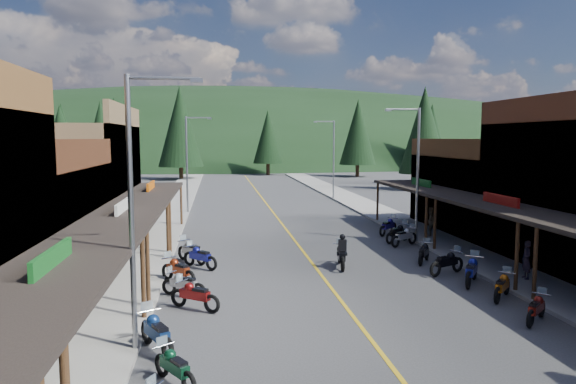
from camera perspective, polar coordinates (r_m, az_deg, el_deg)
name	(u,v)px	position (r m, az deg, el deg)	size (l,w,h in m)	color
ground	(329,285)	(22.30, 4.56, -10.25)	(220.00, 220.00, 0.00)	#38383A
centerline	(275,215)	(41.63, -1.40, -2.61)	(0.15, 90.00, 0.01)	gold
sidewalk_west	(166,217)	(41.55, -13.42, -2.69)	(3.40, 94.00, 0.15)	gray
sidewalk_east	(379,212)	(43.46, 10.08, -2.24)	(3.40, 94.00, 0.15)	gray
shop_west_3	(64,184)	(33.57, -23.66, 0.86)	(10.90, 10.20, 8.20)	brown
shop_east_3	(492,193)	(37.28, 21.74, -0.12)	(10.90, 10.20, 6.20)	#4C2D16
streetlight_0	(136,201)	(15.17, -16.52, -0.96)	(2.16, 0.18, 8.00)	gray
streetlight_1	(189,160)	(42.99, -10.99, 3.53)	(2.16, 0.18, 8.00)	gray
streetlight_2	(415,168)	(31.20, 13.97, 2.57)	(2.16, 0.18, 8.00)	gray
streetlight_3	(332,156)	(52.23, 4.94, 4.03)	(2.16, 0.18, 8.00)	gray
ridge_hill	(232,159)	(156.09, -6.23, 3.68)	(310.00, 140.00, 60.00)	black
pine_1	(101,132)	(92.93, -20.07, 6.26)	(5.88, 5.88, 12.50)	black
pine_2	(180,126)	(79.09, -11.89, 7.15)	(6.72, 6.72, 14.00)	black
pine_3	(268,137)	(87.33, -2.25, 6.16)	(5.04, 5.04, 11.00)	black
pine_4	(358,132)	(84.02, 7.77, 6.63)	(5.88, 5.88, 12.50)	black
pine_5	(423,129)	(100.64, 14.77, 6.80)	(6.72, 6.72, 14.00)	black
pine_6	(505,137)	(98.87, 23.01, 5.67)	(5.04, 5.04, 11.00)	black
pine_7	(62,133)	(100.68, -23.83, 6.06)	(5.88, 5.88, 12.50)	black
pine_8	(61,140)	(63.31, -23.93, 5.26)	(4.48, 4.48, 10.00)	black
pine_9	(432,137)	(71.86, 15.66, 5.90)	(4.93, 4.93, 10.80)	black
pine_10	(115,134)	(72.14, -18.69, 6.12)	(5.38, 5.38, 11.60)	black
pine_11	(424,130)	(63.86, 14.89, 6.66)	(5.82, 5.82, 12.40)	black
bike_west_4	(175,365)	(13.91, -12.49, -18.30)	(0.63, 1.90, 1.09)	#0B3A21
bike_west_5	(157,332)	(15.85, -14.38, -14.79)	(0.77, 2.31, 1.32)	navy
bike_west_6	(195,294)	(19.27, -10.32, -11.09)	(0.71, 2.12, 1.21)	maroon
bike_west_7	(184,283)	(20.86, -11.53, -9.87)	(0.67, 2.00, 1.14)	gray
bike_west_8	(178,269)	(22.74, -12.12, -8.38)	(0.74, 2.23, 1.28)	maroon
bike_west_9	(200,256)	(25.14, -9.75, -6.99)	(0.72, 2.17, 1.24)	navy
bike_west_10	(192,250)	(26.34, -10.67, -6.36)	(0.75, 2.25, 1.28)	gray
bike_east_5	(536,307)	(19.67, 25.88, -11.46)	(0.62, 1.87, 1.07)	maroon
bike_east_6	(502,285)	(21.83, 22.71, -9.51)	(0.67, 2.00, 1.14)	#B4570C
bike_east_7	(472,269)	(23.49, 19.73, -8.09)	(0.77, 2.30, 1.32)	navy
bike_east_8	(447,261)	(24.78, 17.24, -7.38)	(0.72, 2.16, 1.23)	black
bike_east_9	(424,252)	(26.71, 14.87, -6.45)	(0.66, 1.99, 1.13)	black
bike_east_10	(404,236)	(30.58, 12.78, -4.75)	(0.71, 2.13, 1.21)	#A1A0A5
bike_east_11	(398,232)	(31.52, 12.09, -4.37)	(0.74, 2.21, 1.26)	black
bike_east_12	(388,225)	(33.83, 11.08, -3.66)	(0.73, 2.19, 1.25)	navy
rider_on_bike	(341,254)	(25.01, 5.94, -6.85)	(1.08, 2.33, 1.71)	black
pedestrian_east_a	(527,260)	(24.70, 24.98, -6.83)	(0.61, 0.40, 1.67)	#271F2E
pedestrian_east_b	(430,221)	(33.42, 15.52, -3.13)	(0.88, 0.51, 1.81)	brown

